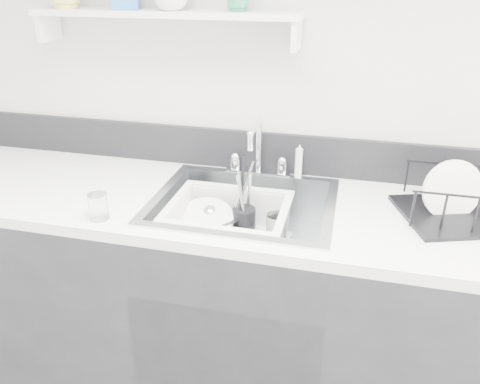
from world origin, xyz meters
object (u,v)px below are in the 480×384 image
(sink, at_px, (243,224))
(dish_rack, at_px, (468,197))
(counter_run, at_px, (243,305))
(wash_tub, at_px, (228,225))

(sink, distance_m, dish_rack, 0.76)
(counter_run, relative_size, dish_rack, 7.93)
(dish_rack, bearing_deg, sink, 166.59)
(counter_run, xyz_separation_m, sink, (0.00, 0.00, 0.37))
(counter_run, bearing_deg, sink, 0.00)
(counter_run, height_order, dish_rack, dish_rack)
(sink, distance_m, wash_tub, 0.06)
(wash_tub, xyz_separation_m, dish_rack, (0.78, 0.10, 0.16))
(counter_run, relative_size, wash_tub, 7.59)
(wash_tub, height_order, dish_rack, dish_rack)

